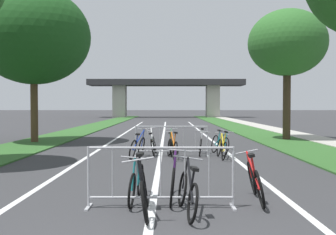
% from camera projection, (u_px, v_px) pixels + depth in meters
% --- Properties ---
extents(grass_verge_left, '(2.57, 66.29, 0.05)m').
position_uv_depth(grass_verge_left, '(89.00, 128.00, 30.29)').
color(grass_verge_left, '#2D5B26').
rests_on(grass_verge_left, ground).
extents(grass_verge_right, '(2.57, 66.29, 0.05)m').
position_uv_depth(grass_verge_right, '(237.00, 128.00, 30.33)').
color(grass_verge_right, '#2D5B26').
rests_on(grass_verge_right, ground).
extents(sidewalk_path_right, '(1.62, 66.29, 0.08)m').
position_uv_depth(sidewalk_path_right, '(264.00, 127.00, 30.33)').
color(sidewalk_path_right, '#ADA89E').
rests_on(sidewalk_path_right, ground).
extents(lane_stripe_center, '(0.14, 38.35, 0.01)m').
position_uv_depth(lane_stripe_center, '(162.00, 136.00, 22.37)').
color(lane_stripe_center, silver).
rests_on(lane_stripe_center, ground).
extents(lane_stripe_right_lane, '(0.14, 38.35, 0.01)m').
position_uv_depth(lane_stripe_right_lane, '(205.00, 136.00, 22.38)').
color(lane_stripe_right_lane, silver).
rests_on(lane_stripe_right_lane, ground).
extents(lane_stripe_left_lane, '(0.14, 38.35, 0.01)m').
position_uv_depth(lane_stripe_left_lane, '(119.00, 136.00, 22.36)').
color(lane_stripe_left_lane, silver).
rests_on(lane_stripe_left_lane, ground).
extents(overpass_bridge, '(22.95, 4.37, 5.60)m').
position_uv_depth(overpass_bridge, '(165.00, 89.00, 57.83)').
color(overpass_bridge, '#2D2D30').
rests_on(overpass_bridge, ground).
extents(tree_left_oak_near, '(5.27, 5.27, 7.22)m').
position_uv_depth(tree_left_oak_near, '(32.00, 36.00, 18.08)').
color(tree_left_oak_near, '#4C3823').
rests_on(tree_left_oak_near, ground).
extents(tree_right_pine_far, '(3.92, 3.92, 6.58)m').
position_uv_depth(tree_right_pine_far, '(286.00, 43.00, 19.52)').
color(tree_right_pine_far, '#3D2D1E').
rests_on(tree_right_pine_far, ground).
extents(crowd_barrier_nearest, '(2.53, 0.45, 1.05)m').
position_uv_depth(crowd_barrier_nearest, '(160.00, 177.00, 6.61)').
color(crowd_barrier_nearest, '#ADADB2').
rests_on(crowd_barrier_nearest, ground).
extents(crowd_barrier_second, '(2.53, 0.46, 1.05)m').
position_uv_depth(crowd_barrier_second, '(170.00, 141.00, 13.35)').
color(crowd_barrier_second, '#ADADB2').
rests_on(crowd_barrier_second, ground).
extents(bicycle_teal_0, '(0.48, 1.63, 0.89)m').
position_uv_depth(bicycle_teal_0, '(135.00, 182.00, 7.06)').
color(bicycle_teal_0, black).
rests_on(bicycle_teal_0, ground).
extents(bicycle_black_1, '(0.48, 1.67, 1.00)m').
position_uv_depth(bicycle_black_1, '(143.00, 192.00, 6.19)').
color(bicycle_black_1, black).
rests_on(bicycle_black_1, ground).
extents(bicycle_green_2, '(0.44, 1.57, 0.93)m').
position_uv_depth(bicycle_green_2, '(170.00, 145.00, 13.75)').
color(bicycle_green_2, black).
rests_on(bicycle_green_2, ground).
extents(bicycle_purple_3, '(0.56, 1.67, 1.02)m').
position_uv_depth(bicycle_purple_3, '(172.00, 179.00, 7.13)').
color(bicycle_purple_3, black).
rests_on(bicycle_purple_3, ground).
extents(bicycle_orange_4, '(0.43, 1.69, 0.90)m').
position_uv_depth(bicycle_orange_4, '(171.00, 148.00, 12.84)').
color(bicycle_orange_4, black).
rests_on(bicycle_orange_4, ground).
extents(bicycle_red_5, '(0.44, 1.73, 0.91)m').
position_uv_depth(bicycle_red_5, '(254.00, 181.00, 7.06)').
color(bicycle_red_5, black).
rests_on(bicycle_red_5, ground).
extents(bicycle_blue_6, '(0.70, 1.70, 0.97)m').
position_uv_depth(bicycle_blue_6, '(136.00, 147.00, 12.94)').
color(bicycle_blue_6, black).
rests_on(bicycle_blue_6, ground).
extents(bicycle_silver_7, '(0.53, 1.57, 0.94)m').
position_uv_depth(bicycle_silver_7, '(199.00, 145.00, 13.78)').
color(bicycle_silver_7, black).
rests_on(bicycle_silver_7, ground).
extents(bicycle_white_8, '(0.46, 1.64, 0.98)m').
position_uv_depth(bicycle_white_8, '(152.00, 145.00, 13.76)').
color(bicycle_white_8, black).
rests_on(bicycle_white_8, ground).
extents(bicycle_yellow_9, '(0.46, 1.57, 0.93)m').
position_uv_depth(bicycle_yellow_9, '(221.00, 148.00, 12.81)').
color(bicycle_yellow_9, black).
rests_on(bicycle_yellow_9, ground).
extents(bicycle_teal_10, '(0.71, 1.69, 0.92)m').
position_uv_depth(bicycle_teal_10, '(219.00, 144.00, 13.83)').
color(bicycle_teal_10, black).
rests_on(bicycle_teal_10, ground).
extents(bicycle_black_11, '(0.51, 1.63, 0.90)m').
position_uv_depth(bicycle_black_11, '(186.00, 193.00, 6.22)').
color(bicycle_black_11, black).
rests_on(bicycle_black_11, ground).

